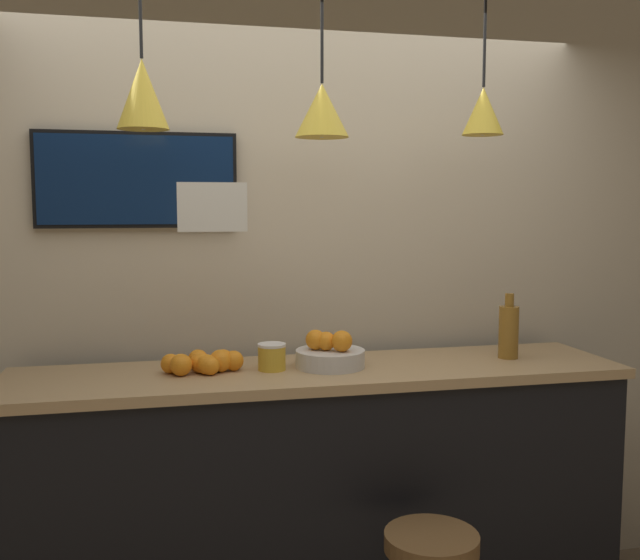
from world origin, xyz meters
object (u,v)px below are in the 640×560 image
(fruit_bowl, at_px, (330,354))
(spread_jar, at_px, (272,357))
(juice_bottle, at_px, (509,331))
(mounted_tv, at_px, (137,180))

(fruit_bowl, distance_m, spread_jar, 0.23)
(fruit_bowl, relative_size, spread_jar, 2.50)
(fruit_bowl, height_order, juice_bottle, juice_bottle)
(spread_jar, relative_size, mounted_tv, 0.14)
(fruit_bowl, distance_m, mounted_tv, 1.06)
(fruit_bowl, height_order, mounted_tv, mounted_tv)
(juice_bottle, distance_m, spread_jar, 1.01)
(juice_bottle, xyz_separation_m, mounted_tv, (-1.51, 0.33, 0.63))
(juice_bottle, bearing_deg, spread_jar, -180.00)
(juice_bottle, bearing_deg, mounted_tv, 167.68)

